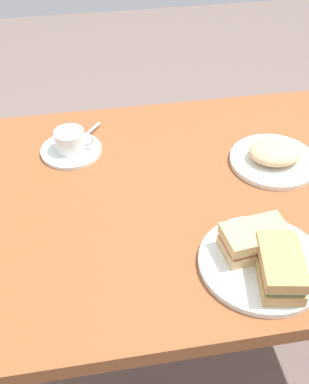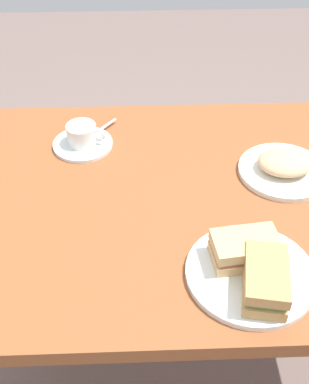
# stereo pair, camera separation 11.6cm
# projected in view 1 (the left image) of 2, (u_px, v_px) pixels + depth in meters

# --- Properties ---
(ground_plane) EXTENTS (6.00, 6.00, 0.00)m
(ground_plane) POSITION_uv_depth(u_px,v_px,m) (182.00, 348.00, 1.68)
(ground_plane) COLOR #715F59
(dining_table) EXTENTS (1.20, 0.83, 0.71)m
(dining_table) POSITION_uv_depth(u_px,v_px,m) (191.00, 223.00, 1.28)
(dining_table) COLOR brown
(dining_table) RESTS_ON ground_plane
(sandwich_plate) EXTENTS (0.27, 0.27, 0.01)m
(sandwich_plate) POSITION_uv_depth(u_px,v_px,m) (262.00, 263.00, 1.03)
(sandwich_plate) COLOR white
(sandwich_plate) RESTS_ON dining_table
(sandwich_front) EXTENTS (0.15, 0.10, 0.06)m
(sandwich_front) POSITION_uv_depth(u_px,v_px,m) (255.00, 240.00, 1.03)
(sandwich_front) COLOR #D9B074
(sandwich_front) RESTS_ON sandwich_plate
(sandwich_back) EXTENTS (0.11, 0.15, 0.06)m
(sandwich_back) POSITION_uv_depth(u_px,v_px,m) (280.00, 267.00, 0.97)
(sandwich_back) COLOR tan
(sandwich_back) RESTS_ON sandwich_plate
(coffee_saucer) EXTENTS (0.16, 0.16, 0.01)m
(coffee_saucer) POSITION_uv_depth(u_px,v_px,m) (71.00, 150.00, 1.33)
(coffee_saucer) COLOR white
(coffee_saucer) RESTS_ON dining_table
(coffee_cup) EXTENTS (0.11, 0.08, 0.06)m
(coffee_cup) POSITION_uv_depth(u_px,v_px,m) (70.00, 140.00, 1.31)
(coffee_cup) COLOR white
(coffee_cup) RESTS_ON coffee_saucer
(spoon) EXTENTS (0.07, 0.08, 0.01)m
(spoon) POSITION_uv_depth(u_px,v_px,m) (87.00, 134.00, 1.37)
(spoon) COLOR silver
(spoon) RESTS_ON coffee_saucer
(side_plate) EXTENTS (0.23, 0.23, 0.01)m
(side_plate) POSITION_uv_depth(u_px,v_px,m) (273.00, 161.00, 1.29)
(side_plate) COLOR white
(side_plate) RESTS_ON dining_table
(side_food_pile) EXTENTS (0.14, 0.11, 0.04)m
(side_food_pile) POSITION_uv_depth(u_px,v_px,m) (275.00, 152.00, 1.27)
(side_food_pile) COLOR tan
(side_food_pile) RESTS_ON side_plate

